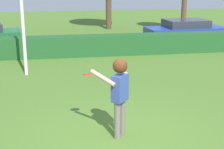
{
  "coord_description": "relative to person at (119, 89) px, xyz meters",
  "views": [
    {
      "loc": [
        -1.24,
        -6.67,
        3.4
      ],
      "look_at": [
        0.09,
        1.1,
        1.15
      ],
      "focal_mm": 54.66,
      "sensor_mm": 36.0,
      "label": 1
    }
  ],
  "objects": [
    {
      "name": "parked_car_blue",
      "position": [
        5.61,
        10.44,
        -0.42
      ],
      "size": [
        4.3,
        2.03,
        1.25
      ],
      "color": "#263FA5",
      "rests_on": "ground"
    },
    {
      "name": "hedge_row",
      "position": [
        -0.08,
        8.29,
        -0.67
      ],
      "size": [
        23.29,
        0.9,
        0.89
      ],
      "primitive_type": "cube",
      "color": "#205225",
      "rests_on": "ground"
    },
    {
      "name": "ground_plane",
      "position": [
        -0.08,
        -0.11,
        -1.11
      ],
      "size": [
        60.0,
        60.0,
        0.0
      ],
      "primitive_type": "plane",
      "color": "#4A6F29"
    },
    {
      "name": "person",
      "position": [
        0.0,
        0.0,
        0.0
      ],
      "size": [
        0.83,
        0.48,
        1.78
      ],
      "color": "slate",
      "rests_on": "ground"
    },
    {
      "name": "frisbee",
      "position": [
        -0.61,
        0.51,
        0.2
      ],
      "size": [
        0.25,
        0.25,
        0.08
      ],
      "color": "red"
    }
  ]
}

